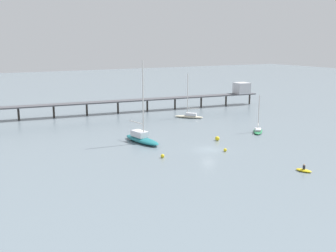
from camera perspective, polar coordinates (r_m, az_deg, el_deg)
ground_plane at (r=69.67m, az=5.75°, el=-3.34°), size 400.00×400.00×0.00m
pier at (r=108.92m, az=-0.60°, el=4.16°), size 82.51×11.93×6.42m
sailboat_green at (r=84.48m, az=12.57°, el=-0.55°), size 5.47×5.77×7.52m
sailboat_cream at (r=97.93m, az=3.02°, el=1.54°), size 6.08×6.25×10.69m
sailboat_teal at (r=74.26m, az=-3.77°, el=-1.64°), size 4.23×9.86×14.97m
dinghy_yellow at (r=61.01m, az=18.61°, el=-5.91°), size 1.77×2.49×1.14m
mooring_buoy_far at (r=64.47m, az=-0.77°, el=-4.25°), size 0.61×0.61×0.61m
mooring_buoy_mid at (r=75.98m, az=6.97°, el=-1.76°), size 0.84×0.84×0.84m
mooring_buoy_near at (r=68.73m, az=8.07°, el=-3.37°), size 0.56×0.56×0.56m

